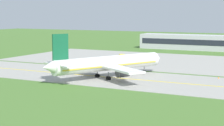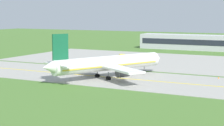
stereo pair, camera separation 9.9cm
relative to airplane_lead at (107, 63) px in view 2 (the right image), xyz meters
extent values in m
plane|color=#47702D|center=(2.49, 1.49, -4.13)|extent=(500.00, 500.00, 0.00)
cube|color=#9E9B93|center=(2.49, 1.49, -4.08)|extent=(240.00, 28.00, 0.10)
cube|color=#9E9B93|center=(12.49, 43.49, -4.08)|extent=(140.00, 52.00, 0.10)
cube|color=yellow|center=(2.49, 1.49, -4.03)|extent=(220.00, 0.60, 0.01)
cylinder|color=white|center=(0.21, 0.44, 0.07)|extent=(18.45, 32.33, 4.00)
cone|color=white|center=(8.17, 16.81, 0.07)|extent=(4.55, 4.00, 3.80)
cone|color=white|center=(-7.83, -16.11, 0.47)|extent=(4.46, 4.36, 3.40)
cube|color=gold|center=(0.21, 0.44, -0.43)|extent=(17.34, 29.92, 0.36)
cube|color=#1E232D|center=(7.20, 14.83, 0.77)|extent=(3.84, 3.10, 0.70)
cube|color=white|center=(-8.39, 2.17, -0.43)|extent=(15.75, 9.18, 0.50)
cylinder|color=#47474C|center=(-5.72, 3.10, -1.83)|extent=(3.55, 4.06, 2.30)
cylinder|color=black|center=(-5.02, 4.54, -1.83)|extent=(2.00, 1.14, 2.10)
cube|color=white|center=(6.90, -5.25, -0.43)|extent=(15.13, 12.35, 0.50)
cylinder|color=#47474C|center=(5.97, -2.58, -1.83)|extent=(3.55, 4.06, 2.30)
cylinder|color=black|center=(6.67, -1.14, -1.83)|extent=(2.00, 1.14, 2.10)
cube|color=#145938|center=(-6.34, -13.05, 5.32)|extent=(2.28, 4.13, 6.50)
cube|color=white|center=(-9.31, -11.83, 0.87)|extent=(6.46, 4.30, 0.30)
cube|color=white|center=(-3.55, -14.63, 0.87)|extent=(6.36, 5.21, 0.30)
cylinder|color=slate|center=(5.89, 12.13, -2.76)|extent=(0.24, 0.24, 1.65)
cylinder|color=black|center=(5.89, 12.13, -3.58)|extent=(0.80, 1.14, 1.10)
cylinder|color=slate|center=(-3.00, -0.22, -2.76)|extent=(0.24, 0.24, 1.65)
cylinder|color=black|center=(-3.25, -0.10, -3.58)|extent=(0.80, 1.14, 1.10)
cylinder|color=black|center=(-2.75, -0.34, -3.58)|extent=(0.80, 1.14, 1.10)
cylinder|color=slate|center=(1.68, -2.50, -2.76)|extent=(0.24, 0.24, 1.65)
cylinder|color=black|center=(1.43, -2.38, -3.58)|extent=(0.80, 1.14, 1.10)
cylinder|color=black|center=(1.93, -2.62, -3.58)|extent=(0.80, 1.14, 1.10)
cube|color=yellow|center=(-14.03, 38.28, -2.63)|extent=(2.68, 2.64, 1.80)
cube|color=#1E232D|center=(-14.48, 38.89, -2.32)|extent=(1.55, 1.19, 0.81)
cube|color=yellow|center=(-12.12, 35.71, -3.33)|extent=(4.43, 4.95, 0.40)
cylinder|color=orange|center=(-14.03, 38.28, -1.63)|extent=(0.20, 0.20, 0.18)
cylinder|color=black|center=(-14.83, 37.68, -3.68)|extent=(0.78, 0.90, 0.90)
cylinder|color=black|center=(-13.23, 38.88, -3.68)|extent=(0.78, 0.90, 0.90)
cylinder|color=black|center=(-12.42, 34.35, -3.68)|extent=(0.78, 0.90, 0.90)
cylinder|color=black|center=(-10.73, 35.60, -3.68)|extent=(0.78, 0.90, 0.90)
cube|color=yellow|center=(-11.45, 23.29, -2.63)|extent=(2.36, 2.21, 1.80)
cube|color=#1E232D|center=(-11.63, 22.55, -2.32)|extent=(1.82, 0.54, 0.81)
cube|color=yellow|center=(-10.73, 26.41, -3.33)|extent=(3.09, 4.96, 0.40)
cylinder|color=orange|center=(-11.45, 23.29, -1.63)|extent=(0.20, 0.20, 0.18)
cylinder|color=black|center=(-10.48, 23.06, -3.68)|extent=(0.50, 0.94, 0.90)
cylinder|color=black|center=(-12.43, 23.52, -3.68)|extent=(0.50, 0.94, 0.90)
cylinder|color=black|center=(-9.49, 27.06, -3.68)|extent=(0.50, 0.94, 0.90)
cylinder|color=black|center=(-11.54, 27.54, -3.68)|extent=(0.50, 0.94, 0.90)
cube|color=#B2B2B7|center=(6.73, 93.12, -0.51)|extent=(69.59, 10.51, 7.24)
cube|color=#1E232D|center=(6.73, 87.82, -0.15)|extent=(66.81, 0.10, 2.61)
cone|color=orange|center=(27.40, 13.19, -3.83)|extent=(0.44, 0.44, 0.60)
camera|label=1|loc=(50.02, -94.24, 13.90)|focal=63.12mm
camera|label=2|loc=(50.11, -94.19, 13.90)|focal=63.12mm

